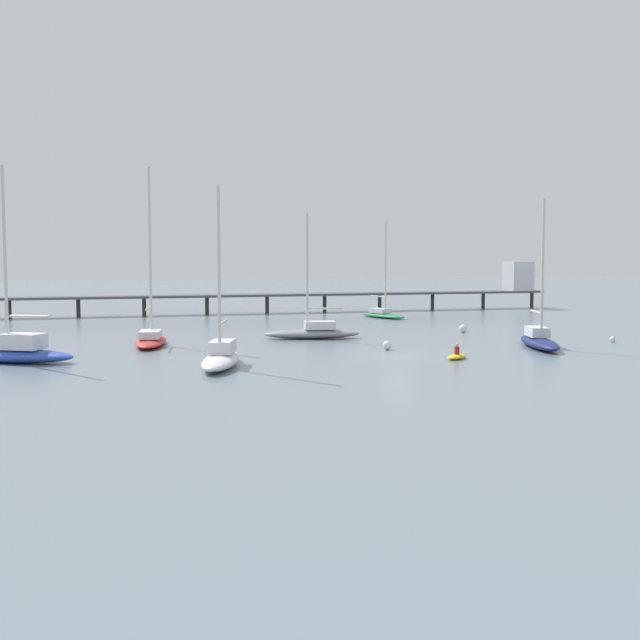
% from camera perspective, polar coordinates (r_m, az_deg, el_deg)
% --- Properties ---
extents(ground_plane, '(400.00, 400.00, 0.00)m').
position_cam_1_polar(ground_plane, '(57.94, 5.81, -2.72)').
color(ground_plane, slate).
extents(pier, '(89.97, 9.72, 6.77)m').
position_cam_1_polar(pier, '(105.69, 1.33, 2.29)').
color(pier, '#4C4C51').
rests_on(pier, ground_plane).
extents(sailboat_red, '(4.53, 9.85, 14.95)m').
position_cam_1_polar(sailboat_red, '(66.69, -12.34, -1.17)').
color(sailboat_red, red).
rests_on(sailboat_red, ground_plane).
extents(sailboat_white, '(5.31, 8.88, 12.13)m').
position_cam_1_polar(sailboat_white, '(52.60, -7.29, -2.62)').
color(sailboat_white, white).
rests_on(sailboat_white, ground_plane).
extents(sailboat_green, '(3.79, 8.14, 11.82)m').
position_cam_1_polar(sailboat_green, '(95.22, 4.64, 0.55)').
color(sailboat_green, '#287F4C').
rests_on(sailboat_green, ground_plane).
extents(sailboat_navy, '(5.46, 9.50, 12.06)m').
position_cam_1_polar(sailboat_navy, '(65.76, 15.82, -1.34)').
color(sailboat_navy, navy).
rests_on(sailboat_navy, ground_plane).
extents(sailboat_blue, '(9.20, 7.37, 13.78)m').
position_cam_1_polar(sailboat_blue, '(58.60, -21.50, -2.11)').
color(sailboat_blue, '#2D4CB7').
rests_on(sailboat_blue, ground_plane).
extents(sailboat_gray, '(9.14, 4.61, 11.37)m').
position_cam_1_polar(sailboat_gray, '(70.60, -0.50, -0.82)').
color(sailboat_gray, gray).
rests_on(sailboat_gray, ground_plane).
extents(dinghy_yellow, '(2.52, 2.15, 1.14)m').
position_cam_1_polar(dinghy_yellow, '(57.24, 10.04, -2.63)').
color(dinghy_yellow, yellow).
rests_on(dinghy_yellow, ground_plane).
extents(mooring_buoy_mid, '(0.73, 0.73, 0.73)m').
position_cam_1_polar(mooring_buoy_mid, '(62.21, 4.96, -1.87)').
color(mooring_buoy_mid, silver).
rests_on(mooring_buoy_mid, ground_plane).
extents(mooring_buoy_far, '(0.80, 0.80, 0.80)m').
position_cam_1_polar(mooring_buoy_far, '(77.38, 10.48, -0.63)').
color(mooring_buoy_far, silver).
rests_on(mooring_buoy_far, ground_plane).
extents(mooring_buoy_outer, '(0.50, 0.50, 0.50)m').
position_cam_1_polar(mooring_buoy_outer, '(72.33, 20.73, -1.33)').
color(mooring_buoy_outer, silver).
rests_on(mooring_buoy_outer, ground_plane).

